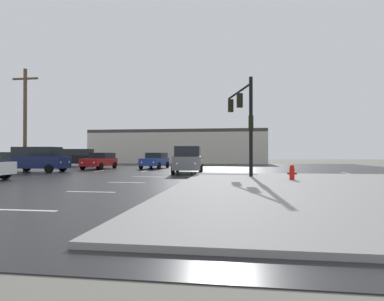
{
  "coord_description": "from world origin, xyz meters",
  "views": [
    {
      "loc": [
        5.61,
        -25.62,
        1.52
      ],
      "look_at": [
        1.43,
        4.37,
        1.81
      ],
      "focal_mm": 29.42,
      "sensor_mm": 36.0,
      "label": 1
    }
  ],
  "objects": [
    {
      "name": "lane_markings",
      "position": [
        1.2,
        -1.38,
        0.02
      ],
      "size": [
        36.15,
        36.15,
        0.01
      ],
      "color": "silver",
      "rests_on": "road_asphalt"
    },
    {
      "name": "strip_building_background",
      "position": [
        -3.48,
        24.23,
        2.6
      ],
      "size": [
        27.36,
        8.0,
        5.19
      ],
      "color": "beige",
      "rests_on": "ground_plane"
    },
    {
      "name": "suv_grey",
      "position": [
        2.02,
        -2.02,
        1.09
      ],
      "size": [
        2.5,
        4.96,
        2.03
      ],
      "rotation": [
        0.0,
        0.0,
        -1.48
      ],
      "color": "slate",
      "rests_on": "road_asphalt"
    },
    {
      "name": "snow_strip_curbside",
      "position": [
        5.0,
        -4.0,
        0.17
      ],
      "size": [
        4.0,
        1.6,
        0.06
      ],
      "primitive_type": "cube",
      "color": "white",
      "rests_on": "sidewalk_corner"
    },
    {
      "name": "sedan_red",
      "position": [
        -7.47,
        3.43,
        0.85
      ],
      "size": [
        2.13,
        4.58,
        1.58
      ],
      "rotation": [
        0.0,
        0.0,
        -1.6
      ],
      "color": "#B21919",
      "rests_on": "road_asphalt"
    },
    {
      "name": "sedan_blue",
      "position": [
        -2.41,
        5.18,
        0.85
      ],
      "size": [
        2.2,
        4.61,
        1.58
      ],
      "rotation": [
        0.0,
        0.0,
        -1.62
      ],
      "color": "navy",
      "rests_on": "road_asphalt"
    },
    {
      "name": "fire_hydrant",
      "position": [
        8.54,
        -8.51,
        0.54
      ],
      "size": [
        0.48,
        0.26,
        0.79
      ],
      "color": "red",
      "rests_on": "sidewalk_corner"
    },
    {
      "name": "traffic_signal_mast",
      "position": [
        6.12,
        -5.05,
        4.15
      ],
      "size": [
        1.63,
        5.24,
        6.0
      ],
      "rotation": [
        0.0,
        0.0,
        1.85
      ],
      "color": "black",
      "rests_on": "sidewalk_corner"
    },
    {
      "name": "suv_black",
      "position": [
        -12.94,
        9.21,
        1.09
      ],
      "size": [
        4.86,
        2.21,
        2.03
      ],
      "rotation": [
        0.0,
        0.0,
        3.15
      ],
      "color": "black",
      "rests_on": "road_asphalt"
    },
    {
      "name": "ground_plane",
      "position": [
        0.0,
        0.0,
        0.0
      ],
      "size": [
        120.0,
        120.0,
        0.0
      ],
      "primitive_type": "plane",
      "color": "slate"
    },
    {
      "name": "road_asphalt",
      "position": [
        0.0,
        0.0,
        0.01
      ],
      "size": [
        44.0,
        44.0,
        0.02
      ],
      "primitive_type": "cube",
      "color": "#232326",
      "rests_on": "ground_plane"
    },
    {
      "name": "utility_pole_mid",
      "position": [
        -11.3,
        -2.31,
        4.41
      ],
      "size": [
        2.2,
        0.28,
        8.39
      ],
      "color": "brown",
      "rests_on": "ground_plane"
    },
    {
      "name": "suv_navy",
      "position": [
        -10.24,
        -2.27,
        1.09
      ],
      "size": [
        4.84,
        2.18,
        2.03
      ],
      "rotation": [
        0.0,
        0.0,
        -0.0
      ],
      "color": "#141E47",
      "rests_on": "road_asphalt"
    }
  ]
}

